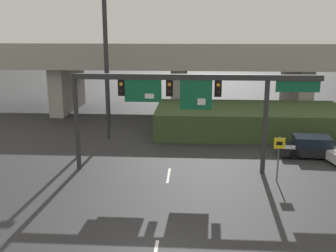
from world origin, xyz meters
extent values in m
cube|color=silver|center=(0.00, 8.28, 0.00)|extent=(0.14, 2.40, 0.01)
cube|color=silver|center=(0.00, 16.78, 0.00)|extent=(0.14, 2.40, 0.01)
cube|color=silver|center=(0.00, 25.28, 0.00)|extent=(0.14, 2.40, 0.01)
cube|color=silver|center=(0.00, 33.78, 0.00)|extent=(0.14, 2.40, 0.01)
cylinder|color=#2D2D30|center=(-5.55, 9.08, 2.92)|extent=(0.28, 0.28, 5.84)
cylinder|color=#2D2D30|center=(5.55, 9.08, 2.92)|extent=(0.28, 0.28, 5.84)
cube|color=#2D2D30|center=(1.53, 9.08, 5.68)|extent=(14.16, 0.32, 0.32)
cube|color=black|center=(-2.78, 9.08, 5.05)|extent=(0.40, 0.28, 0.95)
sphere|color=orange|center=(-2.78, 8.90, 5.26)|extent=(0.22, 0.22, 0.22)
sphere|color=black|center=(-2.78, 8.90, 4.83)|extent=(0.22, 0.22, 0.22)
cube|color=black|center=(0.00, 9.08, 5.05)|extent=(0.40, 0.28, 0.95)
sphere|color=orange|center=(0.00, 8.90, 5.26)|extent=(0.22, 0.22, 0.22)
sphere|color=black|center=(0.00, 8.90, 4.83)|extent=(0.22, 0.22, 0.22)
cube|color=black|center=(2.78, 9.08, 5.05)|extent=(0.40, 0.28, 0.95)
sphere|color=orange|center=(2.78, 8.90, 5.26)|extent=(0.22, 0.22, 0.22)
sphere|color=black|center=(2.78, 8.90, 4.83)|extent=(0.22, 0.22, 0.22)
cube|color=#115B38|center=(-1.53, 8.98, 4.88)|extent=(2.14, 0.08, 1.29)
cube|color=white|center=(-1.15, 8.93, 4.59)|extent=(0.54, 0.03, 0.28)
cube|color=#115B38|center=(1.53, 8.98, 4.67)|extent=(1.84, 0.08, 1.70)
cube|color=white|center=(1.85, 8.93, 4.29)|extent=(0.46, 0.03, 0.37)
cube|color=#115B38|center=(7.23, 9.02, 5.20)|extent=(2.45, 0.07, 0.64)
cylinder|color=#4C4C4C|center=(6.14, 7.75, 1.30)|extent=(0.08, 0.08, 2.59)
cube|color=yellow|center=(6.14, 7.70, 2.24)|extent=(0.60, 0.03, 0.60)
cube|color=black|center=(6.14, 7.69, 2.24)|extent=(0.33, 0.01, 0.21)
cylinder|color=#2D2D30|center=(-5.20, 15.96, 6.99)|extent=(0.24, 0.24, 13.98)
cylinder|color=#2D2D30|center=(-5.89, 19.63, 6.06)|extent=(0.24, 0.24, 12.13)
cube|color=#A39E93|center=(0.00, 26.72, 5.44)|extent=(41.30, 9.89, 1.49)
cube|color=#A39E93|center=(0.00, 21.97, 6.64)|extent=(41.30, 0.40, 0.90)
cube|color=#A39E93|center=(-11.70, 26.72, 2.35)|extent=(1.40, 7.91, 4.69)
cube|color=#A39E93|center=(0.00, 26.72, 2.35)|extent=(1.40, 7.91, 4.69)
cube|color=#A39E93|center=(11.70, 26.72, 2.35)|extent=(1.40, 7.91, 4.69)
cube|color=#384C28|center=(6.08, 18.52, 1.05)|extent=(15.34, 7.17, 2.10)
cube|color=black|center=(9.53, 12.42, 0.44)|extent=(4.66, 2.20, 0.56)
cube|color=black|center=(9.35, 12.44, 1.05)|extent=(2.48, 1.84, 0.66)
cylinder|color=black|center=(11.00, 13.11, 0.32)|extent=(0.66, 0.27, 0.64)
cylinder|color=black|center=(8.20, 13.34, 0.32)|extent=(0.66, 0.27, 0.64)
cylinder|color=black|center=(8.07, 11.73, 0.32)|extent=(0.66, 0.27, 0.64)
camera|label=1|loc=(1.33, -13.32, 8.35)|focal=42.00mm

